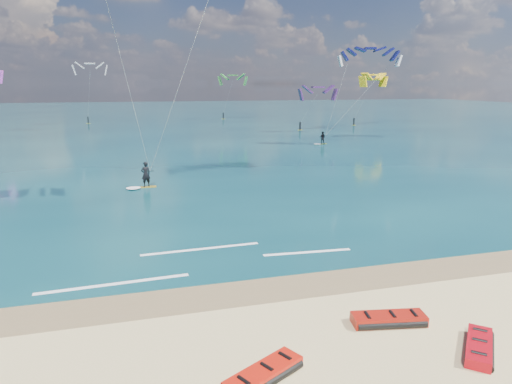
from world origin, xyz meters
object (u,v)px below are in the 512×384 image
at_px(kitesurfer_main, 151,62).
at_px(packed_kite_mid, 388,324).
at_px(packed_kite_left, 264,380).
at_px(packed_kite_right, 478,352).
at_px(kitesurfer_far, 348,88).

bearing_deg(kitesurfer_main, packed_kite_mid, -73.31).
xyz_separation_m(packed_kite_left, packed_kite_mid, (4.96, 1.78, 0.00)).
relative_size(packed_kite_left, kitesurfer_main, 0.15).
height_order(packed_kite_left, packed_kite_mid, packed_kite_mid).
relative_size(packed_kite_mid, packed_kite_right, 1.12).
bearing_deg(kitesurfer_far, kitesurfer_main, -152.12).
bearing_deg(kitesurfer_far, packed_kite_left, -131.76).
height_order(packed_kite_right, kitesurfer_main, kitesurfer_main).
xyz_separation_m(packed_kite_mid, kitesurfer_far, (19.58, 43.21, 7.46)).
distance_m(packed_kite_left, kitesurfer_far, 51.79).
bearing_deg(packed_kite_mid, packed_kite_left, -150.15).
bearing_deg(packed_kite_left, kitesurfer_main, 65.51).
distance_m(kitesurfer_main, kitesurfer_far, 34.66).
xyz_separation_m(packed_kite_right, kitesurfer_far, (17.80, 45.43, 7.46)).
bearing_deg(packed_kite_right, packed_kite_left, 128.47).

